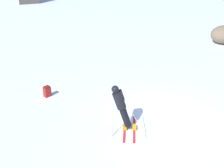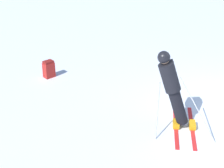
{
  "view_description": "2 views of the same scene",
  "coord_description": "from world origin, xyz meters",
  "views": [
    {
      "loc": [
        -4.67,
        -9.12,
        6.89
      ],
      "look_at": [
        -1.46,
        1.76,
        1.05
      ],
      "focal_mm": 50.0,
      "sensor_mm": 36.0,
      "label": 1
    },
    {
      "loc": [
        -4.56,
        -6.54,
        4.62
      ],
      "look_at": [
        -2.69,
        1.11,
        0.71
      ],
      "focal_mm": 60.0,
      "sensor_mm": 36.0,
      "label": 2
    }
  ],
  "objects": [
    {
      "name": "ground_plane",
      "position": [
        0.0,
        0.0,
        0.0
      ],
      "size": [
        300.0,
        300.0,
        0.0
      ],
      "primitive_type": "plane",
      "color": "white"
    },
    {
      "name": "exposed_boulder_1",
      "position": [
        7.7,
        7.3,
        0.57
      ],
      "size": [
        1.75,
        1.49,
        1.14
      ],
      "primitive_type": "ellipsoid",
      "color": "#7A664C",
      "rests_on": "ground"
    },
    {
      "name": "skier",
      "position": [
        -1.59,
        0.14,
        1.02
      ],
      "size": [
        1.32,
        1.82,
        1.85
      ],
      "rotation": [
        0.0,
        0.0,
        -0.36
      ],
      "color": "red",
      "rests_on": "ground"
    },
    {
      "name": "spare_backpack",
      "position": [
        -3.99,
        3.4,
        0.24
      ],
      "size": [
        0.37,
        0.33,
        0.5
      ],
      "rotation": [
        0.0,
        0.0,
        3.63
      ],
      "color": "#AD231E",
      "rests_on": "ground"
    }
  ]
}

